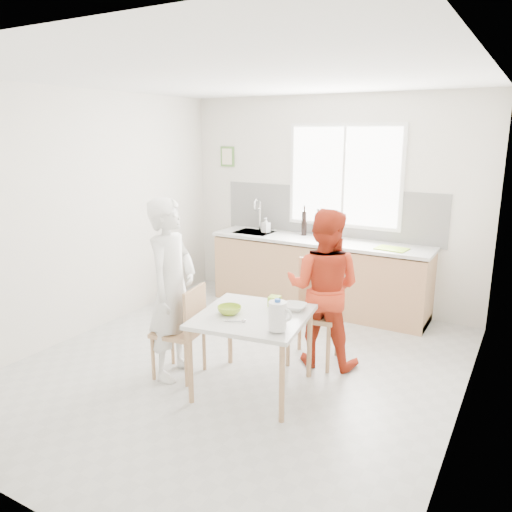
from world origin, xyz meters
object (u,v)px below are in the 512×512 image
Objects in this scene: bowl_green at (229,310)px; milk_jug at (278,316)px; bowl_white at (295,307)px; chair_left at (184,328)px; chair_far at (316,306)px; wine_bottle_b at (318,226)px; dining_table at (253,322)px; wine_bottle_a at (304,223)px; person_red at (323,288)px; person_white at (172,289)px.

milk_jug is (0.55, -0.15, 0.10)m from bowl_green.
bowl_white is (0.45, 0.37, -0.01)m from bowl_green.
bowl_green is 0.58m from bowl_white.
chair_far reaches higher than chair_left.
chair_left is at bearing -141.34° from chair_far.
wine_bottle_b reaches higher than chair_far.
chair_far reaches higher than dining_table.
person_red is at bearing -59.55° from wine_bottle_a.
wine_bottle_b is (0.22, -0.07, -0.01)m from wine_bottle_a.
person_red is 1.85m from wine_bottle_a.
person_white reaches higher than chair_far.
wine_bottle_a reaches higher than wine_bottle_b.
dining_table is at bearing -112.95° from chair_far.
wine_bottle_a reaches higher than chair_far.
wine_bottle_a is (0.19, 2.50, 0.24)m from person_white.
chair_far is 3.37× the size of wine_bottle_b.
milk_jug is 0.84× the size of wine_bottle_b.
dining_table is 0.40m from bowl_white.
person_white is 5.27× the size of wine_bottle_a.
bowl_green is 2.52m from wine_bottle_a.
person_red is 1.02m from bowl_green.
dining_table is 0.70m from chair_left.
chair_left is 2.55m from wine_bottle_a.
bowl_white is (0.03, -0.58, 0.18)m from chair_far.
chair_left is at bearing 164.43° from milk_jug.
wine_bottle_a reaches higher than dining_table.
bowl_white is at bearing 39.37° from bowl_green.
person_red is at bearing 68.15° from dining_table.
person_white is 5.62× the size of wine_bottle_b.
person_red is 7.39× the size of bowl_green.
milk_jug is at bearing 83.73° from person_red.
bowl_white is at bearing 104.27° from chair_left.
person_red is at bearing 59.85° from bowl_green.
person_white reaches higher than chair_left.
person_white is 1.09× the size of person_red.
wine_bottle_b is at bearing 94.62° from bowl_green.
chair_far is at bearing -41.69° from person_red.
bowl_green is at bearing 84.09° from chair_left.
person_white is 2.51m from wine_bottle_a.
wine_bottle_b reaches higher than chair_left.
person_white reaches higher than bowl_white.
bowl_white is at bearing -77.17° from person_white.
milk_jug reaches higher than bowl_white.
bowl_white is at bearing -72.31° from wine_bottle_b.
wine_bottle_b is (-0.75, 2.54, 0.23)m from milk_jug.
chair_left is 0.38m from person_white.
wine_bottle_b is at bearing 99.43° from dining_table.
chair_left is 0.55m from bowl_green.
wine_bottle_a reaches higher than bowl_white.
chair_far is 1.05m from bowl_green.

